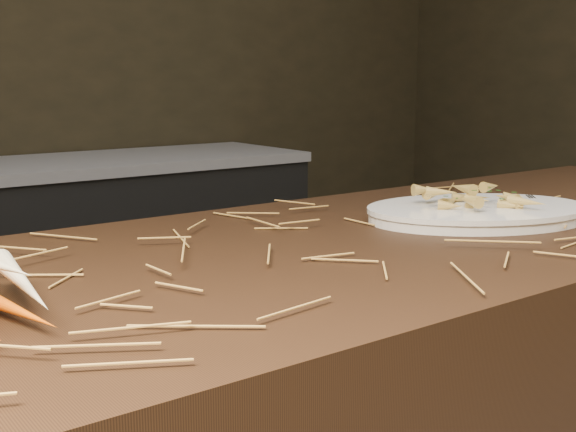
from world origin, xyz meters
The scene contains 5 objects.
back_counter centered at (0.30, 2.18, 0.42)m, with size 1.82×0.62×0.84m.
straw_bedding centered at (0.00, 0.30, 0.91)m, with size 1.40×0.60×0.02m, color olive, non-canonical shape.
serving_platter centered at (0.33, 0.28, 0.91)m, with size 0.40×0.27×0.02m, color white, non-canonical shape.
roasted_veg_heap centered at (0.33, 0.28, 0.94)m, with size 0.20×0.14×0.04m, color olive, non-canonical shape.
serving_fork centered at (0.46, 0.21, 0.92)m, with size 0.01×0.15×0.00m, color silver.
Camera 1 is at (-0.69, -0.53, 1.15)m, focal length 45.00 mm.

